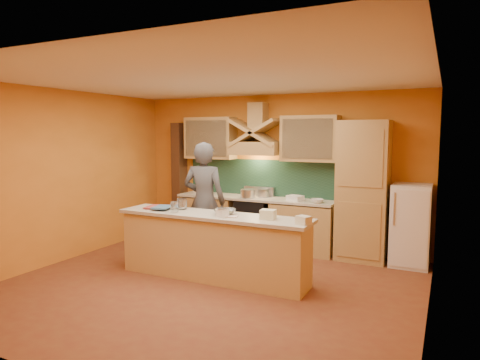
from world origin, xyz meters
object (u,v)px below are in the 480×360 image
at_px(fridge, 411,225).
at_px(kitchen_scale, 222,213).
at_px(mixing_bowl, 225,212).
at_px(stove, 254,222).
at_px(person, 204,202).

distance_m(fridge, kitchen_scale, 3.07).
distance_m(kitchen_scale, mixing_bowl, 0.19).
distance_m(stove, person, 1.32).
bearing_deg(person, mixing_bowl, 126.74).
xyz_separation_m(person, kitchen_scale, (0.82, -0.89, 0.02)).
xyz_separation_m(fridge, person, (-3.09, -1.15, 0.33)).
distance_m(person, kitchen_scale, 1.21).
bearing_deg(stove, kitchen_scale, -78.09).
bearing_deg(fridge, person, -159.56).
xyz_separation_m(stove, mixing_bowl, (0.38, -1.86, 0.53)).
height_order(stove, fridge, fridge).
relative_size(person, kitchen_scale, 14.92).
height_order(person, mixing_bowl, person).
relative_size(fridge, mixing_bowl, 4.14).
xyz_separation_m(stove, kitchen_scale, (0.43, -2.04, 0.55)).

